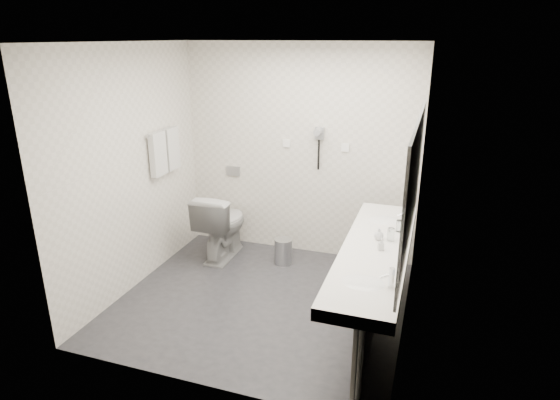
% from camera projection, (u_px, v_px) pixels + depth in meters
% --- Properties ---
extents(floor, '(2.80, 2.80, 0.00)m').
position_uv_depth(floor, '(261.00, 300.00, 4.81)').
color(floor, '#2B2B30').
rests_on(floor, ground).
extents(ceiling, '(2.80, 2.80, 0.00)m').
position_uv_depth(ceiling, '(258.00, 42.00, 3.99)').
color(ceiling, white).
rests_on(ceiling, wall_back).
extents(wall_back, '(2.80, 0.00, 2.80)m').
position_uv_depth(wall_back, '(299.00, 152.00, 5.57)').
color(wall_back, silver).
rests_on(wall_back, floor).
extents(wall_front, '(2.80, 0.00, 2.80)m').
position_uv_depth(wall_front, '(192.00, 236.00, 3.24)').
color(wall_front, silver).
rests_on(wall_front, floor).
extents(wall_left, '(0.00, 2.60, 2.60)m').
position_uv_depth(wall_left, '(132.00, 170.00, 4.82)').
color(wall_left, silver).
rests_on(wall_left, floor).
extents(wall_right, '(0.00, 2.60, 2.60)m').
position_uv_depth(wall_right, '(415.00, 199.00, 3.98)').
color(wall_right, silver).
rests_on(wall_right, floor).
extents(vanity_counter, '(0.55, 2.20, 0.10)m').
position_uv_depth(vanity_counter, '(375.00, 252.00, 4.03)').
color(vanity_counter, white).
rests_on(vanity_counter, floor).
extents(vanity_panel, '(0.03, 2.15, 0.75)m').
position_uv_depth(vanity_panel, '(375.00, 296.00, 4.16)').
color(vanity_panel, gray).
rests_on(vanity_panel, floor).
extents(vanity_post_near, '(0.06, 0.06, 0.75)m').
position_uv_depth(vanity_post_near, '(358.00, 372.00, 3.22)').
color(vanity_post_near, silver).
rests_on(vanity_post_near, floor).
extents(vanity_post_far, '(0.06, 0.06, 0.75)m').
position_uv_depth(vanity_post_far, '(391.00, 249.00, 5.09)').
color(vanity_post_far, silver).
rests_on(vanity_post_far, floor).
extents(mirror, '(0.02, 2.20, 1.05)m').
position_uv_depth(mirror, '(414.00, 182.00, 3.74)').
color(mirror, '#B2BCC6').
rests_on(mirror, wall_right).
extents(basin_near, '(0.40, 0.31, 0.05)m').
position_uv_depth(basin_near, '(363.00, 284.00, 3.44)').
color(basin_near, white).
rests_on(basin_near, vanity_counter).
extents(basin_far, '(0.40, 0.31, 0.05)m').
position_uv_depth(basin_far, '(385.00, 222.00, 4.60)').
color(basin_far, white).
rests_on(basin_far, vanity_counter).
extents(faucet_near, '(0.04, 0.04, 0.15)m').
position_uv_depth(faucet_near, '(391.00, 278.00, 3.35)').
color(faucet_near, silver).
rests_on(faucet_near, vanity_counter).
extents(faucet_far, '(0.04, 0.04, 0.15)m').
position_uv_depth(faucet_far, '(406.00, 215.00, 4.52)').
color(faucet_far, silver).
rests_on(faucet_far, vanity_counter).
extents(soap_bottle_a, '(0.06, 0.06, 0.10)m').
position_uv_depth(soap_bottle_a, '(381.00, 244.00, 3.94)').
color(soap_bottle_a, silver).
rests_on(soap_bottle_a, vanity_counter).
extents(soap_bottle_b, '(0.11, 0.11, 0.10)m').
position_uv_depth(soap_bottle_b, '(379.00, 234.00, 4.14)').
color(soap_bottle_b, silver).
rests_on(soap_bottle_b, vanity_counter).
extents(glass_left, '(0.07, 0.07, 0.12)m').
position_uv_depth(glass_left, '(391.00, 234.00, 4.12)').
color(glass_left, silver).
rests_on(glass_left, vanity_counter).
extents(glass_right, '(0.08, 0.08, 0.11)m').
position_uv_depth(glass_right, '(399.00, 226.00, 4.32)').
color(glass_right, silver).
rests_on(glass_right, vanity_counter).
extents(toilet, '(0.46, 0.81, 0.82)m').
position_uv_depth(toilet, '(222.00, 224.00, 5.67)').
color(toilet, white).
rests_on(toilet, floor).
extents(flush_plate, '(0.18, 0.02, 0.12)m').
position_uv_depth(flush_plate, '(233.00, 171.00, 5.91)').
color(flush_plate, '#B2B5BA').
rests_on(flush_plate, wall_back).
extents(pedal_bin, '(0.23, 0.23, 0.29)m').
position_uv_depth(pedal_bin, '(283.00, 252.00, 5.55)').
color(pedal_bin, '#B2B5BA').
rests_on(pedal_bin, floor).
extents(bin_lid, '(0.21, 0.21, 0.02)m').
position_uv_depth(bin_lid, '(283.00, 240.00, 5.50)').
color(bin_lid, '#B2B5BA').
rests_on(bin_lid, pedal_bin).
extents(towel_rail, '(0.02, 0.62, 0.02)m').
position_uv_depth(towel_rail, '(163.00, 132.00, 5.20)').
color(towel_rail, silver).
rests_on(towel_rail, wall_left).
extents(towel_near, '(0.07, 0.24, 0.48)m').
position_uv_depth(towel_near, '(158.00, 154.00, 5.14)').
color(towel_near, silver).
rests_on(towel_near, towel_rail).
extents(towel_far, '(0.07, 0.24, 0.48)m').
position_uv_depth(towel_far, '(171.00, 149.00, 5.40)').
color(towel_far, silver).
rests_on(towel_far, towel_rail).
extents(dryer_cradle, '(0.10, 0.04, 0.14)m').
position_uv_depth(dryer_cradle, '(319.00, 133.00, 5.38)').
color(dryer_cradle, gray).
rests_on(dryer_cradle, wall_back).
extents(dryer_barrel, '(0.08, 0.14, 0.08)m').
position_uv_depth(dryer_barrel, '(318.00, 132.00, 5.31)').
color(dryer_barrel, gray).
rests_on(dryer_barrel, dryer_cradle).
extents(dryer_cord, '(0.02, 0.02, 0.35)m').
position_uv_depth(dryer_cord, '(319.00, 155.00, 5.45)').
color(dryer_cord, black).
rests_on(dryer_cord, dryer_cradle).
extents(switch_plate_a, '(0.09, 0.02, 0.09)m').
position_uv_depth(switch_plate_a, '(287.00, 143.00, 5.57)').
color(switch_plate_a, white).
rests_on(switch_plate_a, wall_back).
extents(switch_plate_b, '(0.09, 0.02, 0.09)m').
position_uv_depth(switch_plate_b, '(345.00, 148.00, 5.36)').
color(switch_plate_b, white).
rests_on(switch_plate_b, wall_back).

